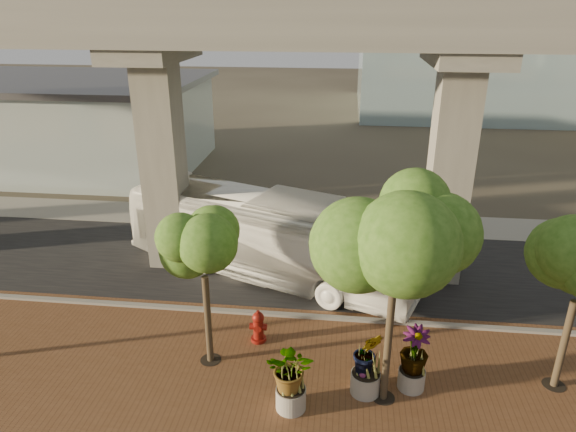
# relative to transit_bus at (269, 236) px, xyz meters

# --- Properties ---
(ground) EXTENTS (160.00, 160.00, 0.00)m
(ground) POSITION_rel_transit_bus_xyz_m (1.34, -1.33, -1.85)
(ground) COLOR #383229
(ground) RESTS_ON ground
(asphalt_road) EXTENTS (90.00, 8.00, 0.04)m
(asphalt_road) POSITION_rel_transit_bus_xyz_m (1.34, 0.67, -1.83)
(asphalt_road) COLOR black
(asphalt_road) RESTS_ON ground
(curb_strip) EXTENTS (70.00, 0.25, 0.16)m
(curb_strip) POSITION_rel_transit_bus_xyz_m (1.34, -3.33, -1.77)
(curb_strip) COLOR gray
(curb_strip) RESTS_ON ground
(far_sidewalk) EXTENTS (90.00, 3.00, 0.06)m
(far_sidewalk) POSITION_rel_transit_bus_xyz_m (1.34, 6.17, -1.82)
(far_sidewalk) COLOR gray
(far_sidewalk) RESTS_ON ground
(transit_viaduct) EXTENTS (72.00, 5.60, 12.40)m
(transit_viaduct) POSITION_rel_transit_bus_xyz_m (1.34, 0.67, 5.44)
(transit_viaduct) COLOR gray
(transit_viaduct) RESTS_ON ground
(station_pavilion) EXTENTS (23.00, 13.00, 6.30)m
(station_pavilion) POSITION_rel_transit_bus_xyz_m (-18.66, 14.67, 1.37)
(station_pavilion) COLOR silver
(station_pavilion) RESTS_ON ground
(transit_bus) EXTENTS (13.47, 7.82, 3.70)m
(transit_bus) POSITION_rel_transit_bus_xyz_m (0.00, 0.00, 0.00)
(transit_bus) COLOR white
(transit_bus) RESTS_ON ground
(fire_hydrant) EXTENTS (0.60, 0.54, 1.21)m
(fire_hydrant) POSITION_rel_transit_bus_xyz_m (0.35, -4.96, -1.21)
(fire_hydrant) COLOR maroon
(fire_hydrant) RESTS_ON ground
(planter_front) EXTENTS (1.98, 1.98, 2.18)m
(planter_front) POSITION_rel_transit_bus_xyz_m (1.84, -8.09, -0.46)
(planter_front) COLOR #B0AA9F
(planter_front) RESTS_ON ground
(planter_right) EXTENTS (2.02, 2.02, 2.16)m
(planter_right) POSITION_rel_transit_bus_xyz_m (5.44, -6.80, -0.48)
(planter_right) COLOR gray
(planter_right) RESTS_ON ground
(planter_left) EXTENTS (2.02, 2.02, 2.22)m
(planter_left) POSITION_rel_transit_bus_xyz_m (4.02, -7.17, -0.44)
(planter_left) COLOR #ABA59A
(planter_left) RESTS_ON ground
(street_tree_near_west) EXTENTS (3.05, 3.05, 5.45)m
(street_tree_near_west) POSITION_rel_transit_bus_xyz_m (-1.07, -6.22, 2.25)
(street_tree_near_west) COLOR #4B3E2B
(street_tree_near_west) RESTS_ON ground
(street_tree_near_east) EXTENTS (4.21, 4.21, 7.23)m
(street_tree_near_east) POSITION_rel_transit_bus_xyz_m (4.57, -7.35, 3.51)
(street_tree_near_east) COLOR #4B3E2B
(street_tree_near_east) RESTS_ON ground
(streetlamp_west) EXTENTS (0.38, 1.12, 7.72)m
(streetlamp_west) POSITION_rel_transit_bus_xyz_m (-6.75, 5.03, 2.66)
(streetlamp_west) COLOR #2E2E33
(streetlamp_west) RESTS_ON ground
(streetlamp_east) EXTENTS (0.43, 1.25, 8.62)m
(streetlamp_east) POSITION_rel_transit_bus_xyz_m (8.07, 4.24, 3.18)
(streetlamp_east) COLOR #313137
(streetlamp_east) RESTS_ON ground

